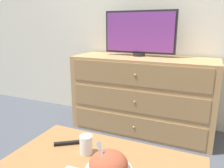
# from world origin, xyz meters

# --- Properties ---
(ground_plane) EXTENTS (12.00, 12.00, 0.00)m
(ground_plane) POSITION_xyz_m (0.00, 0.00, 0.00)
(ground_plane) COLOR #474C56
(wall_back) EXTENTS (12.00, 0.05, 2.60)m
(wall_back) POSITION_xyz_m (0.00, 0.03, 1.30)
(wall_back) COLOR silver
(wall_back) RESTS_ON ground_plane
(dresser) EXTENTS (1.51, 0.54, 0.83)m
(dresser) POSITION_xyz_m (-0.01, -0.29, 0.41)
(dresser) COLOR tan
(dresser) RESTS_ON ground_plane
(tv) EXTENTS (0.78, 0.13, 0.48)m
(tv) POSITION_xyz_m (-0.09, -0.21, 1.08)
(tv) COLOR #232328
(tv) RESTS_ON dresser
(takeout_bowl) EXTENTS (0.22, 0.22, 0.17)m
(takeout_bowl) POSITION_xyz_m (0.24, -1.74, 0.52)
(takeout_bowl) COLOR silver
(takeout_bowl) RESTS_ON coffee_table
(drink_cup) EXTENTS (0.07, 0.07, 0.10)m
(drink_cup) POSITION_xyz_m (0.05, -1.63, 0.52)
(drink_cup) COLOR beige
(drink_cup) RESTS_ON coffee_table
(remote_control) EXTENTS (0.14, 0.11, 0.02)m
(remote_control) POSITION_xyz_m (-0.09, -1.59, 0.48)
(remote_control) COLOR black
(remote_control) RESTS_ON coffee_table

